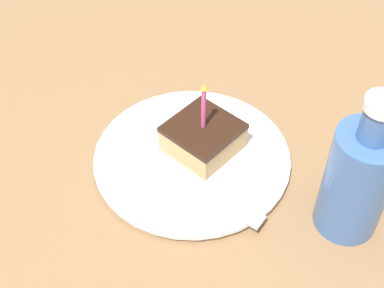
% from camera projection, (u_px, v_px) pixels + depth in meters
% --- Properties ---
extents(ground_plane, '(2.40, 2.40, 0.04)m').
position_uv_depth(ground_plane, '(191.00, 166.00, 0.81)').
color(ground_plane, olive).
rests_on(ground_plane, ground).
extents(plate, '(0.29, 0.29, 0.02)m').
position_uv_depth(plate, '(192.00, 158.00, 0.78)').
color(plate, silver).
rests_on(plate, ground_plane).
extents(cake_slice, '(0.09, 0.09, 0.12)m').
position_uv_depth(cake_slice, '(203.00, 137.00, 0.77)').
color(cake_slice, tan).
rests_on(cake_slice, plate).
extents(fork, '(0.18, 0.04, 0.00)m').
position_uv_depth(fork, '(212.00, 196.00, 0.72)').
color(fork, '#B2B2B7').
rests_on(fork, plate).
extents(bottle, '(0.08, 0.08, 0.21)m').
position_uv_depth(bottle, '(358.00, 179.00, 0.65)').
color(bottle, '#3F66A5').
rests_on(bottle, ground_plane).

